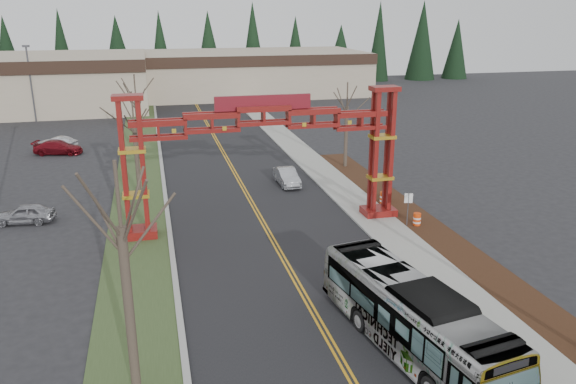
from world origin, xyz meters
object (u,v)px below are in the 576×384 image
object	(u,v)px
gateway_arch	(264,137)
transit_bus	(412,317)
bare_tree_median_mid	(134,121)
barrel_mid	(383,198)
parked_car_near_a	(24,214)
parked_car_far_a	(57,143)
bare_tree_median_near	(121,228)
silver_sedan	(287,177)
bare_tree_median_far	(136,100)
street_sign	(408,203)
retail_building_east	(249,72)
barrel_north	(387,196)
barrel_south	(417,220)
light_pole_far	(30,78)
bare_tree_right_far	(347,107)
parked_car_mid_a	(58,148)

from	to	relation	value
gateway_arch	transit_bus	bearing A→B (deg)	-78.76
bare_tree_median_mid	barrel_mid	size ratio (longest dim) A/B	8.17
parked_car_near_a	bare_tree_median_mid	bearing A→B (deg)	119.07
parked_car_far_a	bare_tree_median_near	xyz separation A→B (m)	(8.30, -41.50, 5.92)
silver_sedan	bare_tree_median_mid	bearing A→B (deg)	-175.80
bare_tree_median_far	street_sign	bearing A→B (deg)	-52.77
retail_building_east	barrel_north	world-z (taller)	retail_building_east
parked_car_far_a	barrel_south	distance (m)	38.54
barrel_south	barrel_north	world-z (taller)	barrel_north
retail_building_east	bare_tree_median_far	xyz separation A→B (m)	(-18.00, -42.05, 2.16)
light_pole_far	barrel_south	xyz separation A→B (m)	(30.76, -45.34, -5.03)
parked_car_far_a	bare_tree_right_far	world-z (taller)	bare_tree_right_far
gateway_arch	bare_tree_median_near	world-z (taller)	bare_tree_median_near
transit_bus	bare_tree_right_far	world-z (taller)	bare_tree_right_far
parked_car_mid_a	barrel_mid	xyz separation A→B (m)	(25.15, -21.85, -0.18)
retail_building_east	bare_tree_median_near	distance (m)	79.59
barrel_south	parked_car_far_a	bearing A→B (deg)	132.37
parked_car_far_a	bare_tree_median_near	world-z (taller)	bare_tree_median_near
light_pole_far	barrel_north	size ratio (longest dim) A/B	9.33
parked_car_far_a	barrel_south	world-z (taller)	parked_car_far_a
parked_car_near_a	bare_tree_median_far	bearing A→B (deg)	160.07
parked_car_far_a	bare_tree_right_far	bearing A→B (deg)	85.79
bare_tree_median_near	retail_building_east	bearing A→B (deg)	76.92
barrel_south	barrel_mid	bearing A→B (deg)	95.12
barrel_north	street_sign	bearing A→B (deg)	-98.46
parked_car_near_a	street_sign	world-z (taller)	street_sign
retail_building_east	transit_bus	distance (m)	77.65
retail_building_east	barrel_mid	size ratio (longest dim) A/B	38.44
parked_car_mid_a	light_pole_far	size ratio (longest dim) A/B	0.49
silver_sedan	barrel_north	distance (m)	8.61
bare_tree_median_far	barrel_north	bearing A→B (deg)	-44.27
bare_tree_median_mid	street_sign	size ratio (longest dim) A/B	3.46
silver_sedan	bare_tree_right_far	size ratio (longest dim) A/B	0.53
parked_car_far_a	bare_tree_median_near	bearing A→B (deg)	34.11
bare_tree_right_far	gateway_arch	bearing A→B (deg)	-128.48
bare_tree_median_mid	gateway_arch	bearing A→B (deg)	-43.52
retail_building_east	parked_car_far_a	size ratio (longest dim) A/B	9.44
retail_building_east	parked_car_near_a	bearing A→B (deg)	-113.82
barrel_mid	retail_building_east	bearing A→B (deg)	89.29
street_sign	silver_sedan	bearing A→B (deg)	115.81
bare_tree_median_near	barrel_mid	bearing A→B (deg)	45.57
transit_bus	bare_tree_median_far	bearing A→B (deg)	97.98
light_pole_far	barrel_south	world-z (taller)	light_pole_far
bare_tree_median_near	street_sign	xyz separation A→B (m)	(16.99, 13.07, -4.90)
street_sign	parked_car_near_a	bearing A→B (deg)	164.38
bare_tree_median_mid	light_pole_far	bearing A→B (deg)	110.37
parked_car_mid_a	bare_tree_median_mid	xyz separation A→B (m)	(7.89, -16.35, 5.28)
parked_car_far_a	street_sign	size ratio (longest dim) A/B	1.72
retail_building_east	bare_tree_median_near	bearing A→B (deg)	-103.08
silver_sedan	bare_tree_median_far	xyz separation A→B (m)	(-11.62, 11.25, 5.00)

